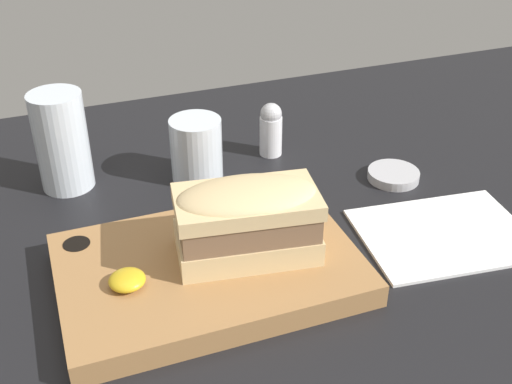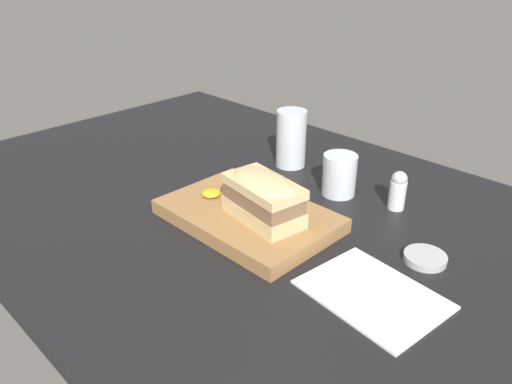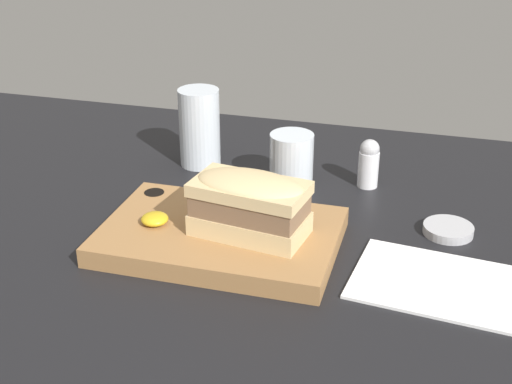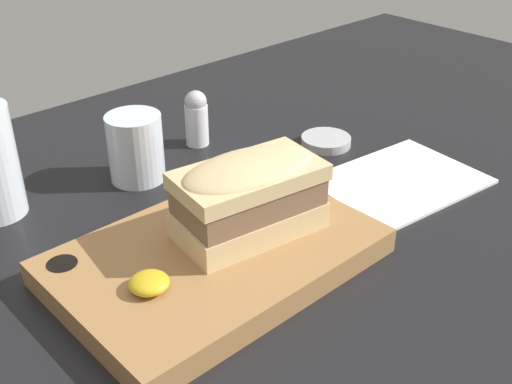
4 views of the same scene
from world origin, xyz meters
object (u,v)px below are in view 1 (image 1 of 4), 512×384
at_px(serving_board, 208,269).
at_px(sandwich, 247,217).
at_px(water_glass, 63,147).
at_px(napkin, 444,234).
at_px(wine_glass, 196,151).
at_px(condiment_dish, 393,175).
at_px(salt_shaker, 271,129).

bearing_deg(serving_board, sandwich, -5.21).
bearing_deg(serving_board, water_glass, 115.05).
xyz_separation_m(water_glass, napkin, (0.40, -0.27, -0.05)).
relative_size(wine_glass, napkin, 0.40).
distance_m(sandwich, wine_glass, 0.22).
relative_size(serving_board, condiment_dish, 4.52).
xyz_separation_m(water_glass, condiment_dish, (0.41, -0.14, -0.05)).
bearing_deg(serving_board, salt_shaker, 55.32).
xyz_separation_m(sandwich, salt_shaker, (0.12, 0.24, -0.03)).
bearing_deg(sandwich, water_glass, 122.19).
relative_size(wine_glass, condiment_dish, 1.23).
bearing_deg(sandwich, napkin, -3.86).
distance_m(serving_board, wine_glass, 0.22).
relative_size(sandwich, napkin, 0.74).
height_order(serving_board, condiment_dish, serving_board).
distance_m(salt_shaker, condiment_dish, 0.18).
xyz_separation_m(sandwich, napkin, (0.24, -0.02, -0.07)).
bearing_deg(water_glass, salt_shaker, -2.31).
relative_size(sandwich, water_glass, 1.20).
xyz_separation_m(serving_board, napkin, (0.28, -0.02, -0.01)).
xyz_separation_m(serving_board, sandwich, (0.04, -0.00, 0.06)).
bearing_deg(wine_glass, salt_shaker, 13.65).
height_order(wine_glass, salt_shaker, wine_glass).
bearing_deg(sandwich, wine_glass, 88.55).
relative_size(serving_board, wine_glass, 3.66).
distance_m(serving_board, water_glass, 0.28).
xyz_separation_m(salt_shaker, condiment_dish, (0.13, -0.12, -0.03)).
relative_size(serving_board, napkin, 1.48).
xyz_separation_m(serving_board, salt_shaker, (0.17, 0.24, 0.03)).
bearing_deg(wine_glass, napkin, -44.59).
bearing_deg(salt_shaker, napkin, -65.67).
bearing_deg(condiment_dish, sandwich, -154.72).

